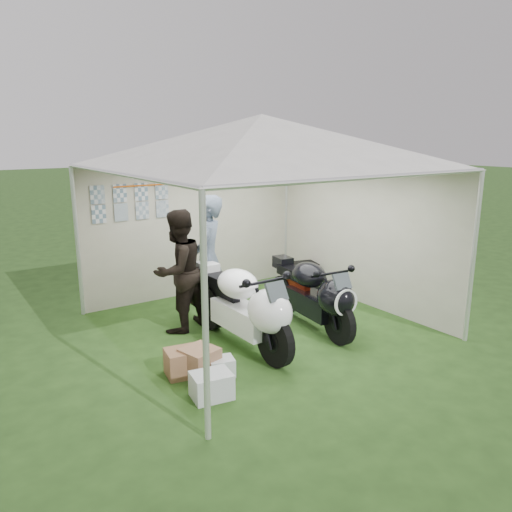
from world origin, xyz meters
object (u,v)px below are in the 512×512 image
(motorcycle_black, at_px, (315,293))
(crate_2, at_px, (221,367))
(paddock_stand, at_px, (282,301))
(crate_0, at_px, (212,385))
(canopy_tent, at_px, (260,147))
(person_dark_jacket, at_px, (178,271))
(equipment_box, at_px, (303,276))
(person_blue_jacket, at_px, (208,259))
(motorcycle_white, at_px, (245,305))
(crate_3, at_px, (186,362))
(crate_1, at_px, (200,362))

(motorcycle_black, distance_m, crate_2, 1.93)
(paddock_stand, xyz_separation_m, crate_0, (-2.27, -1.75, -0.02))
(canopy_tent, relative_size, crate_0, 13.58)
(person_dark_jacket, relative_size, equipment_box, 3.62)
(person_blue_jacket, bearing_deg, paddock_stand, 120.89)
(canopy_tent, xyz_separation_m, equipment_box, (1.70, 1.07, -2.33))
(person_blue_jacket, height_order, crate_0, person_blue_jacket)
(motorcycle_white, xyz_separation_m, crate_2, (-0.65, -0.48, -0.49))
(paddock_stand, relative_size, crate_0, 0.99)
(canopy_tent, xyz_separation_m, motorcycle_black, (0.56, -0.56, -2.03))
(crate_0, bearing_deg, motorcycle_black, 21.35)
(motorcycle_black, relative_size, paddock_stand, 4.83)
(canopy_tent, distance_m, crate_0, 3.24)
(motorcycle_black, relative_size, crate_2, 6.93)
(motorcycle_black, xyz_separation_m, person_blue_jacket, (-1.07, 1.17, 0.40))
(motorcycle_white, relative_size, paddock_stand, 5.22)
(crate_2, bearing_deg, canopy_tent, 39.13)
(motorcycle_black, height_order, paddock_stand, motorcycle_black)
(equipment_box, bearing_deg, crate_2, -144.74)
(motorcycle_black, relative_size, person_dark_jacket, 1.15)
(crate_2, xyz_separation_m, crate_3, (-0.32, 0.26, 0.05))
(motorcycle_white, bearing_deg, canopy_tent, 40.72)
(canopy_tent, distance_m, person_dark_jacket, 2.06)
(crate_1, xyz_separation_m, crate_2, (0.21, -0.14, -0.06))
(motorcycle_white, height_order, equipment_box, motorcycle_white)
(crate_0, distance_m, crate_3, 0.64)
(motorcycle_black, height_order, crate_3, motorcycle_black)
(crate_2, distance_m, crate_3, 0.41)
(person_dark_jacket, bearing_deg, paddock_stand, 153.41)
(person_dark_jacket, relative_size, crate_2, 6.05)
(crate_1, bearing_deg, crate_3, 134.11)
(person_dark_jacket, bearing_deg, crate_2, 61.05)
(motorcycle_white, bearing_deg, person_dark_jacket, 110.38)
(equipment_box, bearing_deg, canopy_tent, -147.88)
(equipment_box, height_order, crate_0, equipment_box)
(canopy_tent, height_order, crate_0, canopy_tent)
(canopy_tent, xyz_separation_m, person_blue_jacket, (-0.50, 0.61, -1.63))
(crate_0, bearing_deg, paddock_stand, 37.59)
(person_blue_jacket, relative_size, crate_2, 6.59)
(canopy_tent, bearing_deg, paddock_stand, 27.26)
(motorcycle_black, height_order, crate_2, motorcycle_black)
(equipment_box, relative_size, crate_0, 1.16)
(motorcycle_black, bearing_deg, crate_0, -152.05)
(paddock_stand, height_order, person_blue_jacket, person_blue_jacket)
(crate_3, bearing_deg, canopy_tent, 25.93)
(equipment_box, relative_size, crate_2, 1.67)
(crate_1, bearing_deg, equipment_box, 31.67)
(motorcycle_white, relative_size, crate_3, 4.63)
(paddock_stand, distance_m, equipment_box, 1.27)
(motorcycle_white, height_order, crate_2, motorcycle_white)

